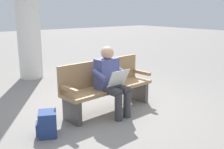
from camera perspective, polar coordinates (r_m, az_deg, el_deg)
The scene contains 4 objects.
ground_plane at distance 4.89m, azimuth -0.65°, elevation -7.60°, with size 40.00×40.00×0.00m, color gray.
bench_near at distance 4.79m, azimuth -1.24°, elevation -2.24°, with size 1.84×0.64×0.90m.
person_seated at distance 4.52m, azimuth -0.21°, elevation -1.00°, with size 0.60×0.60×1.18m.
backpack at distance 3.99m, azimuth -13.67°, elevation -10.23°, with size 0.37×0.37×0.36m.
Camera 1 is at (2.74, 3.64, 1.76)m, focal length 42.81 mm.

